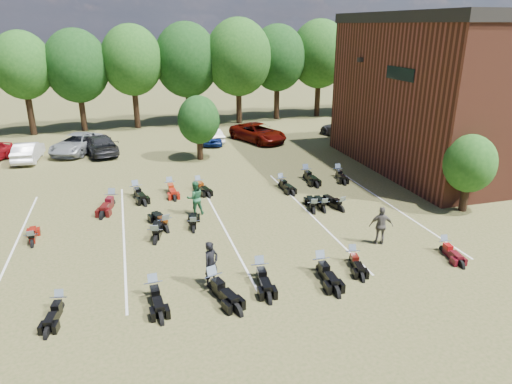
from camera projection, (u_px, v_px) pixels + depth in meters
name	position (u px, v px, depth m)	size (l,w,h in m)	color
ground	(295.00, 241.00, 22.19)	(160.00, 160.00, 0.00)	brown
car_1	(28.00, 151.00, 35.00)	(1.55, 4.45, 1.47)	silver
car_2	(77.00, 144.00, 37.15)	(2.56, 5.55, 1.54)	gray
car_3	(100.00, 144.00, 36.87)	(2.19, 5.38, 1.56)	black
car_4	(213.00, 135.00, 40.17)	(1.66, 4.13, 1.41)	navy
car_5	(211.00, 136.00, 40.38)	(1.36, 3.89, 1.28)	#B8B9B4
car_6	(258.00, 133.00, 40.79)	(2.66, 5.76, 1.60)	#550A04
car_7	(344.00, 129.00, 42.38)	(2.05, 5.03, 1.46)	#3A393F
person_black	(211.00, 264.00, 18.11)	(0.69, 0.46, 1.90)	black
person_green	(195.00, 198.00, 24.98)	(0.93, 0.73, 1.92)	#25633B
person_grey	(381.00, 226.00, 21.57)	(1.11, 0.46, 1.89)	#57514B
motorcycle_0	(61.00, 310.00, 16.80)	(0.65, 2.03, 1.13)	black
motorcycle_1	(154.00, 296.00, 17.64)	(0.74, 2.32, 1.29)	black
motorcycle_2	(214.00, 290.00, 18.05)	(0.80, 2.51, 1.40)	black
motorcycle_3	(320.00, 272.00, 19.36)	(0.78, 2.44, 1.36)	black
motorcycle_4	(260.00, 278.00, 18.94)	(0.76, 2.39, 1.33)	black
motorcycle_5	(352.00, 262.00, 20.18)	(0.65, 2.05, 1.14)	black
motorcycle_6	(443.00, 251.00, 21.14)	(0.64, 2.00, 1.11)	#4E0B14
motorcycle_7	(33.00, 246.00, 21.70)	(0.65, 2.03, 1.13)	maroon
motorcycle_8	(166.00, 231.00, 23.24)	(0.76, 2.39, 1.33)	black
motorcycle_9	(156.00, 242.00, 22.03)	(0.77, 2.42, 1.35)	black
motorcycle_10	(194.00, 231.00, 23.23)	(0.65, 2.05, 1.15)	black
motorcycle_11	(313.00, 213.00, 25.50)	(0.70, 2.20, 1.23)	black
motorcycle_12	(324.00, 212.00, 25.64)	(0.67, 2.11, 1.18)	black
motorcycle_13	(341.00, 211.00, 25.74)	(0.72, 2.25, 1.25)	black
motorcycle_14	(112.00, 205.00, 26.52)	(0.80, 2.53, 1.41)	#41090A
motorcycle_15	(170.00, 191.00, 28.76)	(0.73, 2.29, 1.28)	#96150A
motorcycle_16	(137.00, 196.00, 28.00)	(0.78, 2.44, 1.36)	black
motorcycle_17	(199.00, 189.00, 29.12)	(0.71, 2.22, 1.24)	black
motorcycle_18	(281.00, 187.00, 29.53)	(0.71, 2.23, 1.24)	black
motorcycle_19	(306.00, 179.00, 31.12)	(0.79, 2.48, 1.38)	black
motorcycle_20	(337.00, 177.00, 31.50)	(0.72, 2.25, 1.25)	black
tree_line	(185.00, 62.00, 45.88)	(56.00, 6.00, 9.79)	black
young_tree_near_building	(470.00, 164.00, 24.89)	(2.80, 2.80, 4.16)	black
young_tree_midfield	(199.00, 120.00, 34.57)	(3.20, 3.20, 4.70)	black
parking_lines	(222.00, 223.00, 24.11)	(20.10, 14.00, 0.01)	silver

